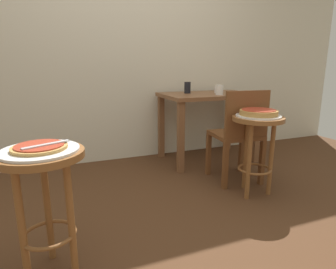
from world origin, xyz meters
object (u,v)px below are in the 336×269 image
cup_far_edge (187,88)px  cup_near_edge (219,90)px  wooden_chair (239,133)px  pizza_foreground (40,147)px  condiment_shaker (216,90)px  serving_plate_middle (258,116)px  dining_table (209,105)px  serving_plate_foreground (40,150)px  stool_middle (257,137)px  stool_foreground (44,184)px  pizza_middle (259,112)px  pizza_server_knife (46,145)px

cup_far_edge → cup_near_edge: bearing=-48.7°
cup_near_edge → wooden_chair: size_ratio=0.12×
pizza_foreground → condiment_shaker: bearing=37.2°
serving_plate_middle → wooden_chair: bearing=86.0°
dining_table → condiment_shaker: (0.09, -0.01, 0.16)m
serving_plate_foreground → condiment_shaker: condiment_shaker is taller
serving_plate_foreground → cup_far_edge: cup_far_edge is taller
cup_near_edge → cup_far_edge: cup_far_edge is taller
wooden_chair → serving_plate_middle: bearing=-94.0°
serving_plate_foreground → serving_plate_middle: size_ratio=1.03×
stool_middle → cup_near_edge: bearing=81.8°
stool_foreground → pizza_middle: 1.64m
pizza_middle → condiment_shaker: (0.18, 0.95, 0.10)m
cup_near_edge → pizza_server_knife: size_ratio=0.46×
dining_table → serving_plate_middle: bearing=-95.6°
stool_foreground → cup_near_edge: cup_near_edge is taller
stool_middle → pizza_server_knife: size_ratio=2.99×
pizza_middle → pizza_server_knife: bearing=-165.2°
stool_foreground → pizza_middle: bearing=13.9°
pizza_middle → cup_near_edge: 0.79m
pizza_foreground → cup_far_edge: (1.45, 1.43, 0.14)m
cup_far_edge → pizza_server_knife: size_ratio=0.56×
dining_table → cup_near_edge: (0.02, -0.19, 0.18)m
cup_near_edge → serving_plate_foreground: bearing=-145.5°
dining_table → cup_near_edge: bearing=-84.8°
condiment_shaker → pizza_middle: bearing=-100.8°
condiment_shaker → serving_plate_middle: bearing=-100.8°
pizza_foreground → stool_middle: pizza_foreground is taller
pizza_server_knife → stool_middle: bearing=-8.1°
stool_middle → cup_far_edge: cup_far_edge is taller
stool_foreground → pizza_server_knife: (0.03, -0.02, 0.20)m
serving_plate_foreground → dining_table: 2.15m
cup_near_edge → cup_far_edge: 0.36m
pizza_foreground → cup_far_edge: size_ratio=2.04×
pizza_middle → cup_far_edge: cup_far_edge is taller
dining_table → pizza_middle: bearing=-95.6°
pizza_middle → cup_near_edge: cup_near_edge is taller
dining_table → condiment_shaker: bearing=-5.7°
pizza_middle → condiment_shaker: condiment_shaker is taller
pizza_foreground → condiment_shaker: (1.76, 1.34, 0.11)m
stool_middle → serving_plate_middle: bearing=0.0°
serving_plate_foreground → pizza_middle: (1.58, 0.39, 0.03)m
serving_plate_foreground → cup_far_edge: bearing=44.6°
serving_plate_foreground → pizza_middle: size_ratio=1.22×
serving_plate_middle → serving_plate_foreground: bearing=-166.1°
stool_middle → pizza_middle: bearing=0.0°
pizza_middle → dining_table: 0.96m
cup_near_edge → condiment_shaker: cup_near_edge is taller
stool_middle → serving_plate_foreground: bearing=-166.1°
serving_plate_foreground → dining_table: bearing=38.8°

